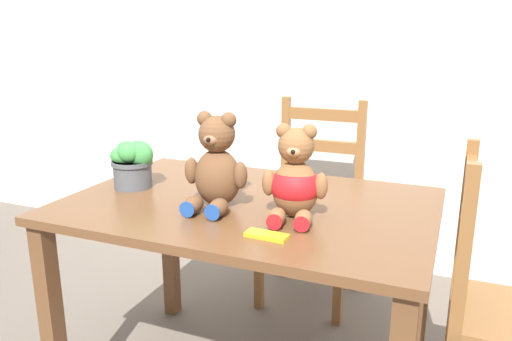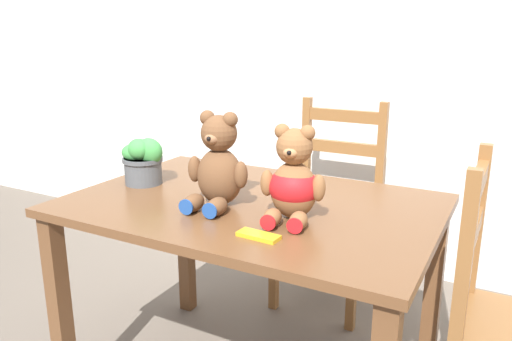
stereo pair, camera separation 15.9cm
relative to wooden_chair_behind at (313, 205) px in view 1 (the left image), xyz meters
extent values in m
cube|color=silver|center=(0.00, 0.49, 0.81)|extent=(8.00, 0.04, 2.60)
cube|color=brown|center=(0.00, -0.82, 0.26)|extent=(1.24, 0.85, 0.03)
cube|color=brown|center=(-0.57, -1.19, -0.12)|extent=(0.06, 0.06, 0.74)
cube|color=brown|center=(-0.57, -0.44, -0.12)|extent=(0.06, 0.06, 0.74)
cube|color=brown|center=(0.57, -0.44, -0.12)|extent=(0.06, 0.06, 0.74)
cube|color=brown|center=(0.00, -0.05, -0.03)|extent=(0.44, 0.41, 0.03)
cube|color=brown|center=(0.20, -0.24, -0.27)|extent=(0.04, 0.04, 0.44)
cube|color=brown|center=(-0.20, -0.24, -0.27)|extent=(0.04, 0.04, 0.44)
cube|color=brown|center=(0.20, 0.13, 0.02)|extent=(0.04, 0.04, 1.01)
cube|color=brown|center=(-0.20, 0.13, 0.02)|extent=(0.04, 0.04, 1.01)
cube|color=brown|center=(0.00, 0.13, 0.44)|extent=(0.36, 0.03, 0.06)
cube|color=brown|center=(0.00, 0.13, 0.28)|extent=(0.36, 0.03, 0.06)
cube|color=brown|center=(0.70, -0.49, 0.00)|extent=(0.04, 0.04, 0.98)
cube|color=brown|center=(0.70, -0.84, 0.00)|extent=(0.04, 0.04, 0.98)
cube|color=brown|center=(0.70, -0.67, 0.41)|extent=(0.03, 0.31, 0.06)
cube|color=brown|center=(0.70, -0.67, 0.25)|extent=(0.03, 0.31, 0.06)
ellipsoid|color=brown|center=(-0.08, -0.89, 0.37)|extent=(0.16, 0.14, 0.19)
sphere|color=brown|center=(-0.08, -0.89, 0.52)|extent=(0.12, 0.12, 0.12)
sphere|color=brown|center=(-0.04, -0.89, 0.57)|extent=(0.05, 0.05, 0.05)
sphere|color=brown|center=(-0.12, -0.90, 0.57)|extent=(0.05, 0.05, 0.05)
ellipsoid|color=#8C5F3F|center=(-0.08, -0.94, 0.51)|extent=(0.05, 0.05, 0.04)
sphere|color=black|center=(-0.08, -0.96, 0.51)|extent=(0.02, 0.02, 0.02)
ellipsoid|color=brown|center=(0.01, -0.91, 0.39)|extent=(0.05, 0.05, 0.09)
ellipsoid|color=brown|center=(-0.17, -0.92, 0.39)|extent=(0.05, 0.05, 0.09)
ellipsoid|color=brown|center=(-0.03, -0.99, 0.31)|extent=(0.06, 0.10, 0.06)
cylinder|color=#1E4793|center=(-0.03, -1.04, 0.31)|extent=(0.05, 0.01, 0.05)
ellipsoid|color=brown|center=(-0.12, -1.00, 0.31)|extent=(0.06, 0.10, 0.06)
cylinder|color=#1E4793|center=(-0.11, -1.04, 0.31)|extent=(0.05, 0.01, 0.05)
ellipsoid|color=brown|center=(0.19, -0.89, 0.37)|extent=(0.16, 0.15, 0.18)
sphere|color=brown|center=(0.19, -0.89, 0.50)|extent=(0.11, 0.11, 0.11)
sphere|color=brown|center=(0.23, -0.89, 0.55)|extent=(0.05, 0.05, 0.05)
sphere|color=brown|center=(0.15, -0.90, 0.55)|extent=(0.05, 0.05, 0.05)
ellipsoid|color=#B2794C|center=(0.20, -0.94, 0.50)|extent=(0.05, 0.05, 0.04)
sphere|color=black|center=(0.20, -0.96, 0.50)|extent=(0.01, 0.01, 0.01)
ellipsoid|color=brown|center=(0.27, -0.90, 0.39)|extent=(0.05, 0.05, 0.08)
ellipsoid|color=brown|center=(0.11, -0.92, 0.39)|extent=(0.05, 0.05, 0.08)
ellipsoid|color=brown|center=(0.25, -0.98, 0.30)|extent=(0.07, 0.10, 0.05)
cylinder|color=red|center=(0.25, -1.02, 0.30)|extent=(0.05, 0.01, 0.05)
ellipsoid|color=brown|center=(0.17, -0.99, 0.30)|extent=(0.07, 0.10, 0.05)
cylinder|color=red|center=(0.17, -1.04, 0.30)|extent=(0.05, 0.01, 0.05)
ellipsoid|color=red|center=(0.19, -0.89, 0.38)|extent=(0.18, 0.16, 0.13)
cylinder|color=#4C5156|center=(-0.47, -0.83, 0.33)|extent=(0.14, 0.14, 0.10)
cylinder|color=#4C5156|center=(-0.47, -0.83, 0.37)|extent=(0.15, 0.15, 0.02)
ellipsoid|color=#3D8E42|center=(-0.44, -0.83, 0.41)|extent=(0.11, 0.08, 0.10)
ellipsoid|color=#3D8E42|center=(-0.47, -0.81, 0.41)|extent=(0.12, 0.11, 0.07)
ellipsoid|color=#3D8E42|center=(-0.51, -0.81, 0.41)|extent=(0.09, 0.07, 0.07)
ellipsoid|color=#3D8E42|center=(-0.49, -0.84, 0.40)|extent=(0.11, 0.09, 0.07)
ellipsoid|color=#3D8E42|center=(-0.46, -0.85, 0.42)|extent=(0.09, 0.08, 0.08)
cube|color=gold|center=(0.17, -1.09, 0.28)|extent=(0.13, 0.06, 0.01)
camera|label=1|loc=(0.65, -2.32, 0.83)|focal=35.00mm
camera|label=2|loc=(0.79, -2.25, 0.83)|focal=35.00mm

